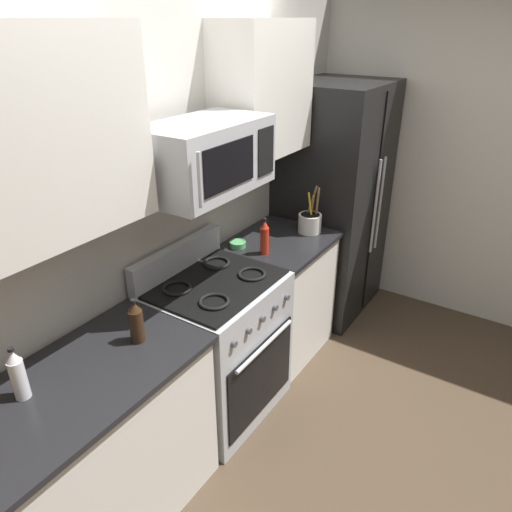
{
  "coord_description": "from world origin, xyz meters",
  "views": [
    {
      "loc": [
        -1.88,
        -0.89,
        2.29
      ],
      "look_at": [
        0.24,
        0.49,
        1.03
      ],
      "focal_mm": 33.47,
      "sensor_mm": 36.0,
      "label": 1
    }
  ],
  "objects_px": {
    "refrigerator": "(332,202)",
    "microwave": "(205,157)",
    "bottle_hot_sauce": "(264,237)",
    "prep_bowl": "(238,244)",
    "bottle_vinegar": "(18,375)",
    "utensil_crock": "(310,222)",
    "bottle_soy": "(136,322)",
    "range_oven": "(218,345)"
  },
  "relations": [
    {
      "from": "range_oven",
      "to": "utensil_crock",
      "type": "height_order",
      "value": "utensil_crock"
    },
    {
      "from": "bottle_vinegar",
      "to": "prep_bowl",
      "type": "relative_size",
      "value": 2.22
    },
    {
      "from": "utensil_crock",
      "to": "bottle_hot_sauce",
      "type": "height_order",
      "value": "utensil_crock"
    },
    {
      "from": "range_oven",
      "to": "microwave",
      "type": "bearing_deg",
      "value": 90.06
    },
    {
      "from": "range_oven",
      "to": "microwave",
      "type": "relative_size",
      "value": 1.5
    },
    {
      "from": "bottle_soy",
      "to": "utensil_crock",
      "type": "bearing_deg",
      "value": -2.99
    },
    {
      "from": "microwave",
      "to": "prep_bowl",
      "type": "bearing_deg",
      "value": 17.69
    },
    {
      "from": "bottle_soy",
      "to": "bottle_hot_sauce",
      "type": "bearing_deg",
      "value": -0.0
    },
    {
      "from": "range_oven",
      "to": "bottle_soy",
      "type": "distance_m",
      "value": 0.83
    },
    {
      "from": "range_oven",
      "to": "prep_bowl",
      "type": "bearing_deg",
      "value": 20.58
    },
    {
      "from": "range_oven",
      "to": "bottle_soy",
      "type": "height_order",
      "value": "bottle_soy"
    },
    {
      "from": "bottle_vinegar",
      "to": "bottle_hot_sauce",
      "type": "height_order",
      "value": "bottle_hot_sauce"
    },
    {
      "from": "microwave",
      "to": "bottle_soy",
      "type": "xyz_separation_m",
      "value": [
        -0.63,
        -0.05,
        -0.64
      ]
    },
    {
      "from": "utensil_crock",
      "to": "range_oven",
      "type": "bearing_deg",
      "value": 173.96
    },
    {
      "from": "utensil_crock",
      "to": "bottle_vinegar",
      "type": "bearing_deg",
      "value": 174.66
    },
    {
      "from": "bottle_soy",
      "to": "bottle_hot_sauce",
      "type": "distance_m",
      "value": 1.13
    },
    {
      "from": "utensil_crock",
      "to": "bottle_soy",
      "type": "height_order",
      "value": "utensil_crock"
    },
    {
      "from": "bottle_soy",
      "to": "prep_bowl",
      "type": "bearing_deg",
      "value": 10.27
    },
    {
      "from": "refrigerator",
      "to": "utensil_crock",
      "type": "distance_m",
      "value": 0.58
    },
    {
      "from": "bottle_vinegar",
      "to": "range_oven",
      "type": "bearing_deg",
      "value": -4.74
    },
    {
      "from": "microwave",
      "to": "bottle_hot_sauce",
      "type": "xyz_separation_m",
      "value": [
        0.5,
        -0.05,
        -0.63
      ]
    },
    {
      "from": "range_oven",
      "to": "prep_bowl",
      "type": "height_order",
      "value": "range_oven"
    },
    {
      "from": "range_oven",
      "to": "bottle_soy",
      "type": "xyz_separation_m",
      "value": [
        -0.63,
        -0.02,
        0.54
      ]
    },
    {
      "from": "refrigerator",
      "to": "prep_bowl",
      "type": "height_order",
      "value": "refrigerator"
    },
    {
      "from": "refrigerator",
      "to": "microwave",
      "type": "xyz_separation_m",
      "value": [
        -1.55,
        0.04,
        0.72
      ]
    },
    {
      "from": "range_oven",
      "to": "bottle_vinegar",
      "type": "height_order",
      "value": "bottle_vinegar"
    },
    {
      "from": "utensil_crock",
      "to": "microwave",
      "type": "bearing_deg",
      "value": 172.38
    },
    {
      "from": "microwave",
      "to": "bottle_vinegar",
      "type": "distance_m",
      "value": 1.32
    },
    {
      "from": "microwave",
      "to": "bottle_vinegar",
      "type": "relative_size",
      "value": 2.97
    },
    {
      "from": "refrigerator",
      "to": "bottle_vinegar",
      "type": "distance_m",
      "value": 2.71
    },
    {
      "from": "refrigerator",
      "to": "bottle_soy",
      "type": "height_order",
      "value": "refrigerator"
    },
    {
      "from": "bottle_vinegar",
      "to": "bottle_hot_sauce",
      "type": "bearing_deg",
      "value": -3.99
    },
    {
      "from": "microwave",
      "to": "utensil_crock",
      "type": "relative_size",
      "value": 2.15
    },
    {
      "from": "bottle_soy",
      "to": "bottle_hot_sauce",
      "type": "relative_size",
      "value": 0.93
    },
    {
      "from": "range_oven",
      "to": "prep_bowl",
      "type": "relative_size",
      "value": 9.87
    },
    {
      "from": "range_oven",
      "to": "microwave",
      "type": "xyz_separation_m",
      "value": [
        -0.0,
        0.03,
        1.18
      ]
    },
    {
      "from": "range_oven",
      "to": "bottle_vinegar",
      "type": "relative_size",
      "value": 4.45
    },
    {
      "from": "range_oven",
      "to": "prep_bowl",
      "type": "xyz_separation_m",
      "value": [
        0.48,
        0.18,
        0.46
      ]
    },
    {
      "from": "refrigerator",
      "to": "bottle_hot_sauce",
      "type": "distance_m",
      "value": 1.05
    },
    {
      "from": "microwave",
      "to": "utensil_crock",
      "type": "height_order",
      "value": "microwave"
    },
    {
      "from": "bottle_hot_sauce",
      "to": "prep_bowl",
      "type": "height_order",
      "value": "bottle_hot_sauce"
    },
    {
      "from": "bottle_soy",
      "to": "prep_bowl",
      "type": "relative_size",
      "value": 2.07
    }
  ]
}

